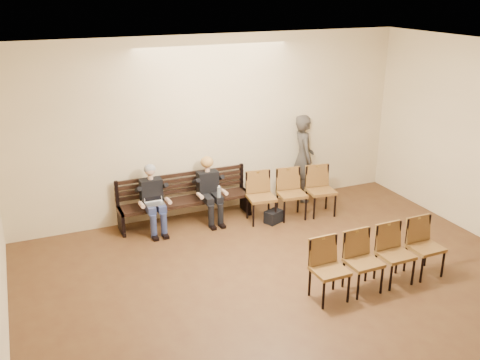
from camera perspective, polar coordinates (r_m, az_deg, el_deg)
The scene contains 11 objects.
ground at distance 7.20m, azimuth 12.29°, elevation -17.70°, with size 10.00×10.00×0.00m, color brown.
room_walls at distance 6.61m, azimuth 10.03°, elevation 3.81°, with size 8.02×10.01×3.51m.
bench at distance 10.43m, azimuth -5.77°, elevation -3.26°, with size 2.60×0.90×0.45m, color black.
seated_man at distance 10.02m, azimuth -9.27°, elevation -2.12°, with size 0.50×0.69×1.20m, color black, non-canonical shape.
seated_woman at distance 10.32m, azimuth -3.27°, elevation -1.34°, with size 0.49×0.68×1.15m, color black, non-canonical shape.
laptop at distance 9.90m, azimuth -9.05°, elevation -2.58°, with size 0.33×0.26×0.24m, color #BABABF.
water_bottle at distance 10.09m, azimuth -2.25°, elevation -1.89°, with size 0.07×0.07×0.24m, color silver.
bag at distance 10.39m, azimuth 3.59°, elevation -3.92°, with size 0.33×0.23×0.24m, color black.
passerby at distance 11.22m, azimuth 6.79°, elevation 3.01°, with size 0.78×0.51×2.13m, color #37322D.
chair_row_front at distance 10.49m, azimuth 5.54°, elevation -1.54°, with size 1.76×0.54×0.98m, color olive.
chair_row_back at distance 8.41m, azimuth 14.68°, elevation -8.15°, with size 2.26×0.51×0.93m, color olive.
Camera 1 is at (-3.52, -4.50, 4.38)m, focal length 40.00 mm.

